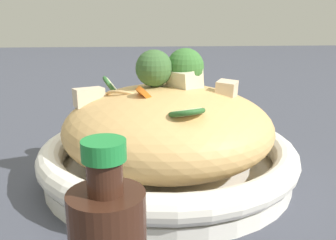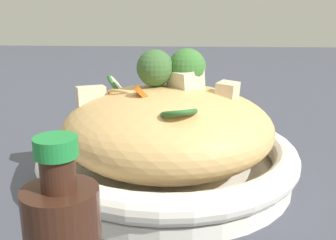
{
  "view_description": "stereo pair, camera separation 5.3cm",
  "coord_description": "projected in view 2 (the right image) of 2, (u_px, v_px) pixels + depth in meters",
  "views": [
    {
      "loc": [
        -0.51,
        0.03,
        0.23
      ],
      "look_at": [
        0.0,
        0.0,
        0.08
      ],
      "focal_mm": 44.84,
      "sensor_mm": 36.0,
      "label": 1
    },
    {
      "loc": [
        -0.51,
        -0.03,
        0.23
      ],
      "look_at": [
        0.0,
        0.0,
        0.08
      ],
      "focal_mm": 44.84,
      "sensor_mm": 36.0,
      "label": 2
    }
  ],
  "objects": [
    {
      "name": "serving_bowl",
      "position": [
        168.0,
        160.0,
        0.55
      ],
      "size": [
        0.33,
        0.33,
        0.05
      ],
      "color": "white",
      "rests_on": "ground_plane"
    },
    {
      "name": "carrot_coins",
      "position": [
        125.0,
        93.0,
        0.53
      ],
      "size": [
        0.08,
        0.14,
        0.04
      ],
      "color": "orange",
      "rests_on": "serving_bowl"
    },
    {
      "name": "noodle_heap",
      "position": [
        168.0,
        128.0,
        0.54
      ],
      "size": [
        0.27,
        0.27,
        0.11
      ],
      "color": "tan",
      "rests_on": "serving_bowl"
    },
    {
      "name": "zucchini_slices",
      "position": [
        157.0,
        92.0,
        0.55
      ],
      "size": [
        0.24,
        0.13,
        0.04
      ],
      "color": "beige",
      "rests_on": "serving_bowl"
    },
    {
      "name": "ground_plane",
      "position": [
        168.0,
        179.0,
        0.56
      ],
      "size": [
        3.0,
        3.0,
        0.0
      ],
      "primitive_type": "plane",
      "color": "#3D404B"
    },
    {
      "name": "chicken_chunks",
      "position": [
        164.0,
        88.0,
        0.53
      ],
      "size": [
        0.05,
        0.21,
        0.05
      ],
      "color": "beige",
      "rests_on": "serving_bowl"
    },
    {
      "name": "broccoli_florets",
      "position": [
        172.0,
        70.0,
        0.55
      ],
      "size": [
        0.14,
        0.1,
        0.07
      ],
      "color": "#99B46D",
      "rests_on": "serving_bowl"
    }
  ]
}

